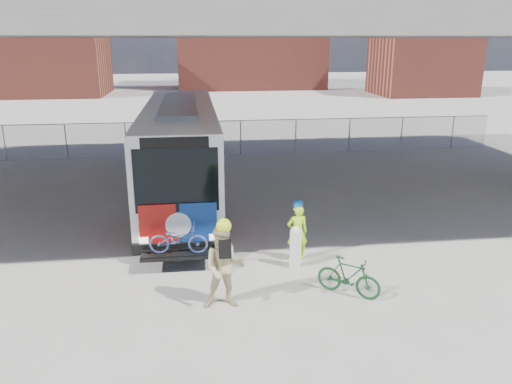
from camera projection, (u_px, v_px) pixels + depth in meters
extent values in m
plane|color=#9E9991|center=(246.00, 240.00, 15.40)|extent=(160.00, 160.00, 0.00)
cube|color=silver|center=(181.00, 148.00, 19.03)|extent=(2.55, 12.00, 3.20)
cube|color=black|center=(180.00, 129.00, 19.32)|extent=(2.61, 11.00, 1.28)
cube|color=black|center=(176.00, 180.00, 13.27)|extent=(2.24, 0.12, 1.76)
cube|color=black|center=(175.00, 142.00, 12.97)|extent=(1.78, 0.12, 0.30)
cube|color=black|center=(179.00, 247.00, 13.73)|extent=(2.55, 0.20, 0.30)
cube|color=#A70F0C|center=(158.00, 225.00, 13.50)|extent=(1.00, 0.08, 1.20)
cube|color=navy|center=(199.00, 224.00, 13.63)|extent=(1.00, 0.08, 1.20)
cylinder|color=silver|center=(178.00, 225.00, 13.55)|extent=(0.70, 0.06, 0.70)
cube|color=gray|center=(179.00, 104.00, 18.54)|extent=(1.28, 7.20, 0.14)
cube|color=black|center=(179.00, 254.00, 13.25)|extent=(2.00, 0.70, 0.06)
cylinder|color=black|center=(142.00, 226.00, 15.14)|extent=(0.30, 1.00, 1.00)
cylinder|color=black|center=(218.00, 223.00, 15.42)|extent=(0.30, 1.00, 1.00)
cylinder|color=black|center=(159.00, 161.00, 23.30)|extent=(0.30, 1.00, 1.00)
cylinder|color=black|center=(208.00, 159.00, 23.58)|extent=(0.30, 1.00, 1.00)
cube|color=#A70F0C|center=(137.00, 195.00, 15.46)|extent=(0.06, 2.60, 1.70)
cube|color=navy|center=(142.00, 181.00, 16.97)|extent=(0.06, 1.40, 1.70)
cube|color=#A70F0C|center=(221.00, 192.00, 15.77)|extent=(0.06, 2.60, 1.70)
cube|color=navy|center=(219.00, 179.00, 17.29)|extent=(0.06, 1.40, 1.70)
imported|color=#3E4F8A|center=(178.00, 239.00, 13.13)|extent=(1.60, 0.71, 0.81)
cube|color=#605E59|center=(233.00, 14.00, 17.22)|extent=(40.00, 16.00, 1.50)
cylinder|color=gray|center=(66.00, 142.00, 25.56)|extent=(0.06, 0.06, 1.80)
cylinder|color=gray|center=(145.00, 140.00, 26.04)|extent=(0.06, 0.06, 1.80)
cylinder|color=gray|center=(222.00, 138.00, 26.52)|extent=(0.06, 0.06, 1.80)
cylinder|color=gray|center=(296.00, 136.00, 27.01)|extent=(0.06, 0.06, 1.80)
cylinder|color=gray|center=(367.00, 135.00, 27.49)|extent=(0.06, 0.06, 1.80)
cylinder|color=gray|center=(436.00, 133.00, 27.97)|extent=(0.06, 0.06, 1.80)
plane|color=gray|center=(222.00, 138.00, 26.52)|extent=(30.00, 0.00, 30.00)
cube|color=gray|center=(222.00, 121.00, 26.26)|extent=(30.00, 0.05, 0.04)
cube|color=brown|center=(38.00, 48.00, 54.46)|extent=(14.00, 10.00, 10.00)
cube|color=brown|center=(249.00, 39.00, 63.70)|extent=(18.00, 12.00, 12.00)
cube|color=brown|center=(423.00, 58.00, 55.07)|extent=(10.00, 8.00, 8.00)
cylinder|color=silver|center=(295.00, 250.00, 13.40)|extent=(0.31, 0.31, 1.02)
sphere|color=silver|center=(296.00, 232.00, 13.25)|extent=(0.31, 0.31, 0.31)
imported|color=#B6FF1A|center=(297.00, 233.00, 13.78)|extent=(0.62, 0.44, 1.62)
sphere|color=blue|center=(298.00, 204.00, 13.54)|extent=(0.28, 0.28, 0.28)
imported|color=tan|center=(225.00, 267.00, 11.26)|extent=(0.99, 0.79, 1.97)
sphere|color=#D4EF19|center=(224.00, 226.00, 10.97)|extent=(0.34, 0.34, 0.34)
cube|color=black|center=(225.00, 249.00, 10.92)|extent=(0.29, 0.17, 0.40)
imported|color=#164520|center=(349.00, 277.00, 11.94)|extent=(1.54, 1.31, 0.96)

